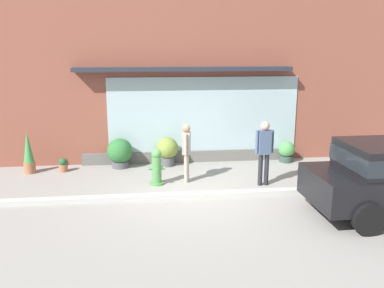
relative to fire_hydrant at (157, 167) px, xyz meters
name	(u,v)px	position (x,y,z in m)	size (l,w,h in m)	color
ground_plane	(195,194)	(0.93, -0.88, -0.49)	(60.00, 60.00, 0.00)	gray
curb_strip	(196,195)	(0.93, -1.08, -0.43)	(14.00, 0.24, 0.12)	#B2B2AD
storefront	(184,84)	(0.94, 2.30, 1.99)	(14.00, 0.81, 5.05)	brown
fire_hydrant	(157,167)	(0.00, 0.00, 0.00)	(0.43, 0.40, 0.98)	#4C8C47
pedestrian_with_handbag	(187,149)	(0.82, 0.16, 0.44)	(0.28, 0.66, 1.60)	#9E9384
pedestrian_passerby	(264,148)	(2.82, -0.38, 0.54)	(0.50, 0.23, 1.73)	#232328
potted_plant_corner_tall	(286,151)	(4.19, 1.72, -0.13)	(0.52, 0.52, 0.68)	#33473D
potted_plant_window_left	(120,152)	(-1.07, 1.69, 0.00)	(0.77, 0.77, 0.91)	#4C4C51
potted_plant_trailing_edge	(28,153)	(-3.67, 1.43, 0.12)	(0.33, 0.33, 1.26)	#9E6042
potted_plant_low_front	(341,153)	(5.82, 1.32, -0.12)	(0.51, 0.51, 0.67)	#B7B2A3
potted_plant_doorstep	(167,150)	(0.38, 1.73, 0.02)	(0.67, 0.67, 0.90)	#4C4C51
potted_plant_by_entrance	(63,165)	(-2.73, 1.46, -0.29)	(0.25, 0.25, 0.41)	#9E6042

